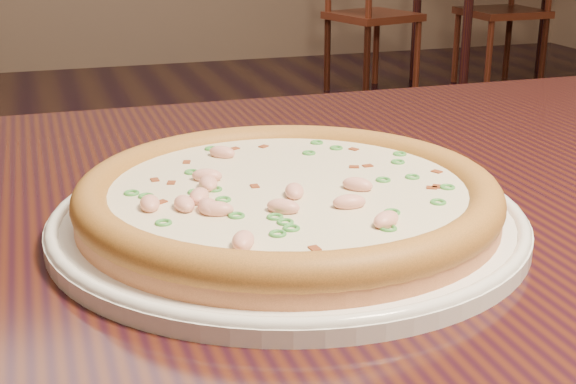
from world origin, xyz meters
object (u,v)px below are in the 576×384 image
object	(u,v)px
hero_table	(396,294)
chair_c	(365,15)
pizza	(288,196)
plate	(288,218)
chair_d	(510,10)

from	to	relation	value
hero_table	chair_c	bearing A→B (deg)	67.27
pizza	chair_c	world-z (taller)	chair_c
pizza	plate	bearing A→B (deg)	37.38
hero_table	chair_d	bearing A→B (deg)	55.84
chair_c	chair_d	size ratio (longest dim) A/B	1.00
pizza	chair_d	bearing A→B (deg)	54.90
hero_table	chair_c	world-z (taller)	chair_c
pizza	chair_c	size ratio (longest dim) A/B	0.34
hero_table	chair_d	distance (m)	4.26
chair_d	hero_table	bearing A→B (deg)	-124.16
plate	pizza	world-z (taller)	pizza
hero_table	pizza	world-z (taller)	pizza
pizza	chair_d	xyz separation A→B (m)	(2.51, 3.57, -0.34)
chair_c	chair_d	xyz separation A→B (m)	(0.90, -0.04, 0.00)
plate	chair_d	bearing A→B (deg)	54.90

